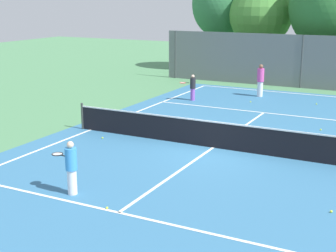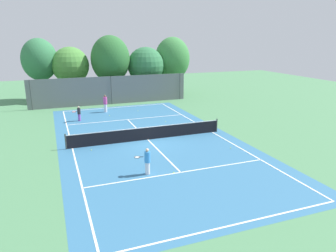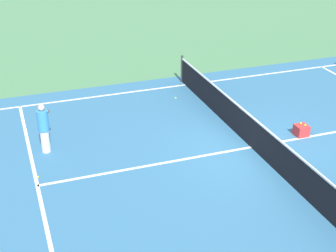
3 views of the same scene
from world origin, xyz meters
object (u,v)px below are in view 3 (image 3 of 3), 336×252
object	(u,v)px
player_2	(44,128)
ball_crate	(301,130)
tennis_ball_1	(175,98)
tennis_ball_3	(38,177)

from	to	relation	value
player_2	ball_crate	size ratio (longest dim) A/B	3.62
ball_crate	tennis_ball_1	size ratio (longest dim) A/B	6.45
player_2	ball_crate	bearing A→B (deg)	77.85
tennis_ball_3	tennis_ball_1	bearing A→B (deg)	125.57
tennis_ball_1	ball_crate	bearing A→B (deg)	33.47
tennis_ball_1	tennis_ball_3	xyz separation A→B (m)	(3.91, -5.47, 0.00)
ball_crate	player_2	bearing A→B (deg)	-102.15
player_2	tennis_ball_1	world-z (taller)	player_2
player_2	tennis_ball_1	xyz separation A→B (m)	(-2.46, 5.05, -0.76)
player_2	tennis_ball_3	world-z (taller)	player_2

